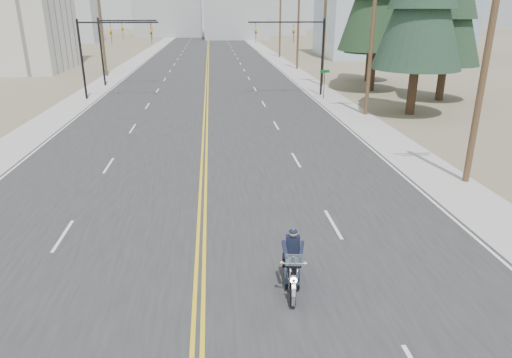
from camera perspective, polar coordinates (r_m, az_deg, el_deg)
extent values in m
plane|color=#776D56|center=(13.74, -7.10, -13.89)|extent=(400.00, 400.00, 0.00)
cube|color=#303033|center=(81.74, -6.04, 14.83)|extent=(20.00, 200.00, 0.01)
cube|color=#A5A5A0|center=(82.62, -14.30, 14.39)|extent=(3.00, 200.00, 0.01)
cube|color=#A5A5A0|center=(82.46, 2.25, 14.97)|extent=(3.00, 200.00, 0.01)
cylinder|color=black|center=(45.08, -20.93, 13.71)|extent=(0.20, 0.20, 7.00)
cylinder|color=black|center=(44.13, -16.87, 18.23)|extent=(7.00, 0.14, 0.14)
imported|color=#BF8C0C|center=(44.28, -17.71, 17.31)|extent=(0.21, 0.26, 1.30)
imported|color=#BF8C0C|center=(43.72, -13.01, 17.69)|extent=(0.21, 0.26, 1.30)
cylinder|color=black|center=(44.81, 8.30, 14.76)|extent=(0.20, 0.20, 7.00)
cylinder|color=black|center=(43.93, 3.82, 19.00)|extent=(7.00, 0.14, 0.14)
imported|color=#BF8C0C|center=(44.07, 4.75, 18.13)|extent=(0.21, 0.26, 1.30)
imported|color=#BF8C0C|center=(43.60, -0.03, 18.17)|extent=(0.21, 0.26, 1.30)
cylinder|color=black|center=(52.83, -18.74, 14.76)|extent=(0.20, 0.20, 7.00)
cylinder|color=black|center=(52.09, -15.77, 18.53)|extent=(6.00, 0.14, 0.14)
imported|color=#BF8C0C|center=(52.21, -16.38, 17.76)|extent=(0.21, 0.26, 1.30)
imported|color=#BF8C0C|center=(51.77, -12.95, 18.03)|extent=(0.21, 0.26, 1.30)
cylinder|color=black|center=(43.10, 8.50, 11.59)|extent=(0.06, 0.06, 2.60)
cube|color=#0C5926|center=(42.93, 8.59, 13.17)|extent=(0.90, 0.03, 0.25)
cylinder|color=brown|center=(22.86, 26.74, 12.74)|extent=(0.30, 0.30, 11.00)
cylinder|color=brown|center=(36.44, 14.27, 16.69)|extent=(0.30, 0.30, 11.50)
cylinder|color=brown|center=(50.84, 8.52, 17.65)|extent=(0.30, 0.30, 11.00)
cylinder|color=brown|center=(65.50, 5.31, 18.55)|extent=(0.30, 0.30, 11.50)
cylinder|color=brown|center=(82.27, 3.03, 18.78)|extent=(0.30, 0.30, 11.00)
cylinder|color=brown|center=(60.84, -18.71, 17.02)|extent=(0.30, 0.30, 10.50)
cube|color=#ADB2B7|center=(136.58, -2.50, 20.02)|extent=(18.00, 14.00, 14.00)
cube|color=#B7BCC6|center=(127.62, 13.38, 20.41)|extent=(16.00, 12.00, 18.00)
cube|color=#B7BCC6|center=(163.22, 3.34, 19.71)|extent=(14.00, 14.00, 12.00)
cube|color=#ADB2B7|center=(150.14, -26.62, 18.45)|extent=(12.00, 12.00, 16.00)
cylinder|color=#382619|center=(38.02, 18.93, 10.27)|extent=(0.68, 0.68, 3.50)
cylinder|color=#382619|center=(45.22, 22.13, 11.10)|extent=(0.69, 0.69, 3.15)
cone|color=#18301D|center=(44.80, 23.24, 19.05)|extent=(5.91, 5.91, 9.46)
cylinder|color=#382619|center=(48.66, 14.28, 13.00)|extent=(0.70, 0.70, 3.99)
cylinder|color=#382619|center=(55.56, 13.88, 13.46)|extent=(0.74, 0.74, 3.18)
cone|color=black|center=(55.23, 14.46, 20.01)|extent=(5.94, 5.94, 9.54)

